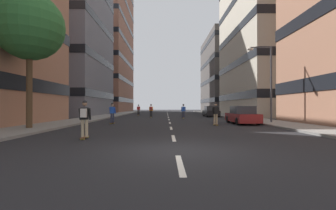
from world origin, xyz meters
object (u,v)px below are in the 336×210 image
skater_1 (216,113)px  skater_3 (183,110)px  parked_car_mid (242,116)px  skater_0 (138,109)px  streetlamp_right (267,75)px  skater_5 (112,112)px  parked_car_near (211,112)px  skater_4 (84,117)px  skater_2 (151,110)px  street_tree_near (29,27)px

skater_1 → skater_3: size_ratio=1.00×
parked_car_mid → skater_0: skater_0 is taller
parked_car_mid → streetlamp_right: 4.07m
skater_5 → skater_1: bearing=-12.1°
parked_car_near → skater_5: bearing=-129.2°
streetlamp_right → skater_4: (-12.40, -9.15, -3.12)m
skater_1 → skater_2: 14.30m
streetlamp_right → skater_5: size_ratio=3.65×
skater_0 → skater_3: size_ratio=1.00×
skater_4 → streetlamp_right: bearing=36.4°
parked_car_mid → skater_2: bearing=126.4°
skater_3 → skater_4: size_ratio=1.00×
streetlamp_right → parked_car_near: bearing=99.0°
streetlamp_right → skater_1: size_ratio=3.65×
skater_0 → parked_car_mid: bearing=-59.6°
skater_5 → parked_car_mid: bearing=-1.1°
skater_3 → street_tree_near: bearing=-127.4°
street_tree_near → skater_5: size_ratio=4.81×
skater_3 → skater_5: size_ratio=1.00×
streetlamp_right → skater_3: size_ratio=3.65×
street_tree_near → skater_0: bearing=80.0°
skater_4 → parked_car_near: bearing=65.9°
parked_car_mid → skater_0: size_ratio=2.47×
streetlamp_right → skater_2: (-10.62, 11.35, -3.12)m
skater_0 → streetlamp_right: bearing=-54.8°
skater_1 → skater_3: 10.95m
street_tree_near → skater_3: (10.83, 14.17, -5.55)m
skater_1 → skater_4: same height
streetlamp_right → skater_0: bearing=125.2°
street_tree_near → streetlamp_right: street_tree_near is taller
parked_car_near → skater_5: skater_5 is taller
skater_4 → skater_2: bearing=85.1°
skater_5 → skater_0: bearing=89.7°
parked_car_near → parked_car_mid: bearing=-90.0°
parked_car_near → streetlamp_right: 14.26m
skater_0 → skater_3: (6.67, -9.50, 0.00)m
skater_1 → skater_3: bearing=98.9°
parked_car_near → skater_1: (-2.60, -15.37, 0.29)m
skater_2 → skater_3: 4.72m
skater_2 → skater_0: bearing=109.1°
street_tree_near → skater_4: (4.90, -4.10, -5.52)m
streetlamp_right → skater_4: 15.72m
parked_car_near → skater_5: 17.50m
skater_5 → skater_3: bearing=53.1°
streetlamp_right → skater_4: size_ratio=3.65×
street_tree_near → skater_3: bearing=52.6°
skater_2 → skater_5: 11.54m
parked_car_near → skater_1: bearing=-99.6°
skater_4 → skater_5: bearing=95.1°
skater_1 → skater_2: (-5.85, 13.05, 0.03)m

